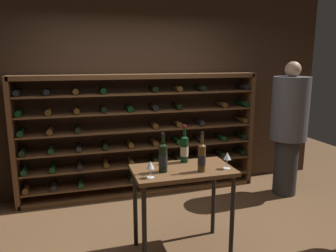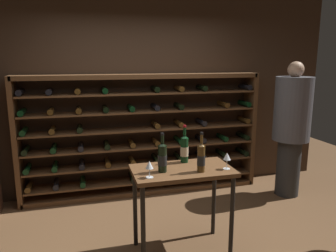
{
  "view_description": "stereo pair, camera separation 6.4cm",
  "coord_description": "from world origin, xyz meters",
  "px_view_note": "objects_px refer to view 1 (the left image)",
  "views": [
    {
      "loc": [
        -0.8,
        -2.85,
        1.9
      ],
      "look_at": [
        0.08,
        0.18,
        1.24
      ],
      "focal_mm": 34.53,
      "sensor_mm": 36.0,
      "label": 1
    },
    {
      "loc": [
        -0.74,
        -2.87,
        1.9
      ],
      "look_at": [
        0.08,
        0.18,
        1.24
      ],
      "focal_mm": 34.53,
      "sensor_mm": 36.0,
      "label": 2
    }
  ],
  "objects_px": {
    "wine_bottle_red_label": "(202,157)",
    "wine_glass_stemmed_center": "(150,166)",
    "tasting_table": "(183,181)",
    "person_bystander_red_print": "(289,124)",
    "wine_rack": "(140,136)",
    "wine_bottle_black_capsule": "(184,149)",
    "wine_bottle_green_slim": "(163,157)",
    "wine_glass_stemmed_left": "(227,157)"
  },
  "relations": [
    {
      "from": "wine_glass_stemmed_center",
      "to": "wine_glass_stemmed_left",
      "type": "bearing_deg",
      "value": 2.41
    },
    {
      "from": "wine_bottle_black_capsule",
      "to": "wine_bottle_red_label",
      "type": "bearing_deg",
      "value": -78.91
    },
    {
      "from": "tasting_table",
      "to": "wine_bottle_green_slim",
      "type": "height_order",
      "value": "wine_bottle_green_slim"
    },
    {
      "from": "wine_rack",
      "to": "wine_bottle_green_slim",
      "type": "distance_m",
      "value": 1.59
    },
    {
      "from": "person_bystander_red_print",
      "to": "wine_glass_stemmed_center",
      "type": "distance_m",
      "value": 2.48
    },
    {
      "from": "wine_bottle_black_capsule",
      "to": "wine_rack",
      "type": "bearing_deg",
      "value": 97.69
    },
    {
      "from": "wine_bottle_black_capsule",
      "to": "wine_glass_stemmed_left",
      "type": "bearing_deg",
      "value": -43.28
    },
    {
      "from": "wine_glass_stemmed_center",
      "to": "tasting_table",
      "type": "bearing_deg",
      "value": 23.2
    },
    {
      "from": "wine_bottle_black_capsule",
      "to": "wine_bottle_green_slim",
      "type": "distance_m",
      "value": 0.36
    },
    {
      "from": "tasting_table",
      "to": "wine_glass_stemmed_left",
      "type": "bearing_deg",
      "value": -16.46
    },
    {
      "from": "wine_rack",
      "to": "wine_bottle_black_capsule",
      "type": "distance_m",
      "value": 1.38
    },
    {
      "from": "wine_bottle_black_capsule",
      "to": "tasting_table",
      "type": "bearing_deg",
      "value": -112.91
    },
    {
      "from": "wine_bottle_red_label",
      "to": "wine_glass_stemmed_center",
      "type": "xyz_separation_m",
      "value": [
        -0.49,
        -0.03,
        -0.03
      ]
    },
    {
      "from": "person_bystander_red_print",
      "to": "wine_bottle_black_capsule",
      "type": "relative_size",
      "value": 4.85
    },
    {
      "from": "tasting_table",
      "to": "wine_bottle_black_capsule",
      "type": "distance_m",
      "value": 0.33
    },
    {
      "from": "wine_bottle_green_slim",
      "to": "wine_bottle_red_label",
      "type": "bearing_deg",
      "value": -14.93
    },
    {
      "from": "wine_rack",
      "to": "wine_bottle_red_label",
      "type": "xyz_separation_m",
      "value": [
        0.24,
        -1.67,
        0.16
      ]
    },
    {
      "from": "person_bystander_red_print",
      "to": "wine_rack",
      "type": "bearing_deg",
      "value": 125.7
    },
    {
      "from": "person_bystander_red_print",
      "to": "wine_glass_stemmed_center",
      "type": "height_order",
      "value": "person_bystander_red_print"
    },
    {
      "from": "wine_bottle_green_slim",
      "to": "wine_bottle_black_capsule",
      "type": "bearing_deg",
      "value": 37.74
    },
    {
      "from": "person_bystander_red_print",
      "to": "wine_bottle_black_capsule",
      "type": "height_order",
      "value": "person_bystander_red_print"
    },
    {
      "from": "wine_glass_stemmed_center",
      "to": "wine_bottle_green_slim",
      "type": "bearing_deg",
      "value": 38.64
    },
    {
      "from": "wine_bottle_green_slim",
      "to": "wine_bottle_red_label",
      "type": "distance_m",
      "value": 0.36
    },
    {
      "from": "wine_rack",
      "to": "wine_glass_stemmed_center",
      "type": "relative_size",
      "value": 21.75
    },
    {
      "from": "wine_bottle_red_label",
      "to": "wine_glass_stemmed_center",
      "type": "height_order",
      "value": "wine_bottle_red_label"
    },
    {
      "from": "wine_rack",
      "to": "wine_bottle_red_label",
      "type": "relative_size",
      "value": 8.87
    },
    {
      "from": "wine_rack",
      "to": "wine_glass_stemmed_center",
      "type": "xyz_separation_m",
      "value": [
        -0.25,
        -1.7,
        0.14
      ]
    },
    {
      "from": "wine_bottle_green_slim",
      "to": "person_bystander_red_print",
      "type": "bearing_deg",
      "value": 25.14
    },
    {
      "from": "wine_glass_stemmed_center",
      "to": "wine_bottle_red_label",
      "type": "bearing_deg",
      "value": 2.91
    },
    {
      "from": "wine_bottle_black_capsule",
      "to": "person_bystander_red_print",
      "type": "bearing_deg",
      "value": 22.82
    },
    {
      "from": "wine_bottle_green_slim",
      "to": "wine_bottle_red_label",
      "type": "relative_size",
      "value": 0.98
    },
    {
      "from": "tasting_table",
      "to": "wine_bottle_black_capsule",
      "type": "height_order",
      "value": "wine_bottle_black_capsule"
    },
    {
      "from": "person_bystander_red_print",
      "to": "wine_glass_stemmed_center",
      "type": "relative_size",
      "value": 12.12
    },
    {
      "from": "wine_bottle_green_slim",
      "to": "wine_glass_stemmed_left",
      "type": "height_order",
      "value": "wine_bottle_green_slim"
    },
    {
      "from": "person_bystander_red_print",
      "to": "wine_bottle_red_label",
      "type": "bearing_deg",
      "value": 174.37
    },
    {
      "from": "wine_bottle_red_label",
      "to": "wine_bottle_green_slim",
      "type": "bearing_deg",
      "value": 165.07
    },
    {
      "from": "wine_rack",
      "to": "wine_glass_stemmed_left",
      "type": "bearing_deg",
      "value": -72.98
    },
    {
      "from": "person_bystander_red_print",
      "to": "wine_bottle_green_slim",
      "type": "distance_m",
      "value": 2.29
    },
    {
      "from": "tasting_table",
      "to": "wine_bottle_red_label",
      "type": "xyz_separation_m",
      "value": [
        0.14,
        -0.13,
        0.26
      ]
    },
    {
      "from": "wine_rack",
      "to": "wine_bottle_red_label",
      "type": "height_order",
      "value": "wine_rack"
    },
    {
      "from": "person_bystander_red_print",
      "to": "wine_glass_stemmed_center",
      "type": "bearing_deg",
      "value": 168.84
    },
    {
      "from": "wine_bottle_red_label",
      "to": "wine_glass_stemmed_center",
      "type": "distance_m",
      "value": 0.5
    }
  ]
}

